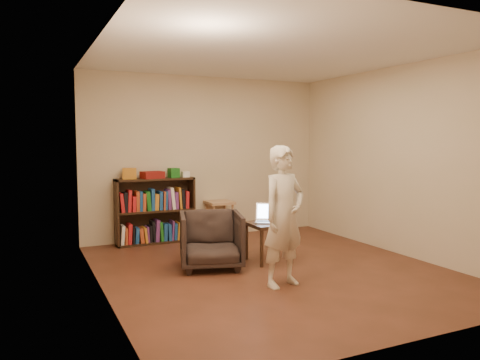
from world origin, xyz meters
name	(u,v)px	position (x,y,z in m)	size (l,w,h in m)	color
floor	(272,270)	(0.00, 0.00, 0.00)	(4.50, 4.50, 0.00)	#462416
ceiling	(273,53)	(0.00, 0.00, 2.60)	(4.50, 4.50, 0.00)	white
wall_back	(206,157)	(0.00, 2.25, 1.30)	(4.00, 4.00, 0.00)	beige
wall_left	(101,168)	(-2.00, 0.00, 1.30)	(4.50, 4.50, 0.00)	beige
wall_right	(400,161)	(2.00, 0.00, 1.30)	(4.50, 4.50, 0.00)	beige
bookshelf	(155,214)	(-0.90, 2.09, 0.44)	(1.20, 0.30, 1.00)	black
box_yellow	(129,174)	(-1.28, 2.09, 1.08)	(0.20, 0.15, 0.16)	orange
red_cloth	(152,175)	(-0.94, 2.07, 1.05)	(0.32, 0.23, 0.11)	maroon
box_green	(174,173)	(-0.60, 2.08, 1.07)	(0.15, 0.15, 0.15)	#1B681C
box_white	(185,174)	(-0.41, 2.09, 1.04)	(0.11, 0.11, 0.09)	white
stool	(219,208)	(0.15, 2.03, 0.48)	(0.41, 0.41, 0.59)	tan
armchair	(211,240)	(-0.64, 0.41, 0.35)	(0.75, 0.77, 0.70)	#2D201E
side_table	(269,229)	(0.16, 0.38, 0.42)	(0.50, 0.50, 0.51)	black
laptop	(268,218)	(0.18, 0.45, 0.56)	(0.45, 0.45, 0.23)	#ABABAF
person	(284,216)	(-0.18, -0.58, 0.76)	(0.56, 0.37, 1.53)	beige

